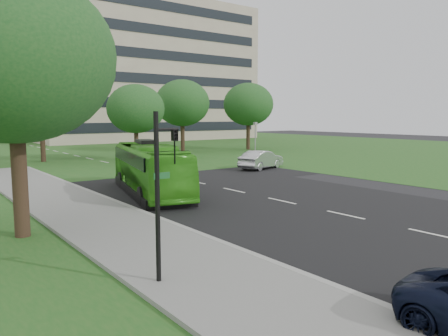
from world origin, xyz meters
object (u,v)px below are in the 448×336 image
tree_side_near (13,58)px  tree_park_c (136,109)px  bus (150,169)px  tree_park_d (182,103)px  tree_park_e (248,104)px  sedan (261,160)px  traffic_light (162,185)px  tree_park_b (41,102)px  camera_pole (255,136)px  office_building (142,72)px

tree_side_near → tree_park_c: bearing=55.8°
bus → tree_side_near: bearing=-132.4°
tree_park_d → tree_park_e: 8.97m
sedan → traffic_light: 25.52m
bus → tree_park_e: bearing=54.8°
tree_park_b → camera_pole: size_ratio=2.23×
camera_pole → tree_park_d: bearing=77.9°
tree_side_near → sedan: tree_side_near is taller
tree_side_near → bus: (7.85, 5.16, -4.99)m
bus → traffic_light: size_ratio=2.24×
office_building → tree_side_near: size_ratio=4.26×
tree_park_d → bus: bearing=-125.1°
tree_park_b → tree_park_e: (25.50, -0.04, 0.18)m
bus → camera_pole: 19.91m
bus → camera_pole: size_ratio=2.67×
bus → traffic_light: (-5.97, -12.27, 1.24)m
bus → traffic_light: traffic_light is taller
office_building → tree_park_c: 41.68m
traffic_light → office_building: bearing=56.7°
tree_park_d → tree_park_e: tree_park_d is taller
sedan → traffic_light: (-18.73, -17.23, 1.87)m
sedan → camera_pole: (4.13, 5.54, 1.66)m
tree_park_d → office_building: bearing=72.1°
tree_park_b → bus: bearing=-89.5°
tree_side_near → office_building: bearing=59.9°
traffic_light → camera_pole: (22.86, 22.77, -0.21)m
tree_park_b → camera_pole: tree_park_b is taller
tree_park_e → sedan: 21.46m
tree_park_e → sedan: (-12.55, -16.66, -5.07)m
tree_park_b → office_building: bearing=50.6°
office_building → tree_park_d: size_ratio=4.60×
bus → traffic_light: 13.70m
camera_pole → bus: bearing=-161.8°
sedan → tree_park_d: bearing=-28.3°
tree_park_d → sedan: tree_park_d is taller
tree_park_d → traffic_light: tree_park_d is taller
bus → tree_park_d: bearing=69.2°
traffic_light → camera_pole: 32.27m
tree_park_e → traffic_light: (-31.27, -33.89, -3.21)m
sedan → camera_pole: bearing=-53.5°
tree_park_e → tree_park_b: bearing=179.9°
office_building → tree_park_c: size_ratio=5.39×
office_building → bus: office_building is taller
tree_park_e → tree_side_near: 42.62m
tree_park_b → tree_side_near: size_ratio=0.89×
tree_park_c → tree_side_near: bearing=-124.2°
office_building → tree_side_near: office_building is taller
traffic_light → sedan: bearing=35.3°
tree_park_b → tree_side_near: bearing=-105.9°
tree_park_b → tree_side_near: tree_side_near is taller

